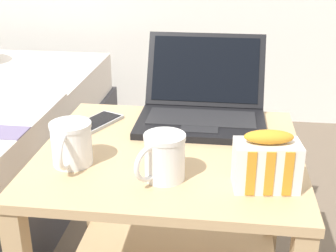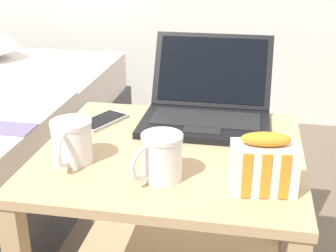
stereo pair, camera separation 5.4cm
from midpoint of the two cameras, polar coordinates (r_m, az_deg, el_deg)
bedside_table at (r=1.24m, az=1.66°, el=-10.89°), size 0.63×0.59×0.54m
laptop at (r=1.31m, az=6.00°, el=2.50°), size 0.35×0.33×0.21m
mug_front_left at (r=1.08m, az=-10.29°, el=-1.66°), size 0.09×0.14×0.10m
mug_front_right at (r=0.99m, az=0.71°, el=-3.57°), size 0.10×0.12×0.10m
snack_bag at (r=0.97m, az=13.17°, el=-4.68°), size 0.14×0.09×0.13m
cell_phone at (r=1.31m, az=-6.85°, el=0.64°), size 0.13×0.16×0.01m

